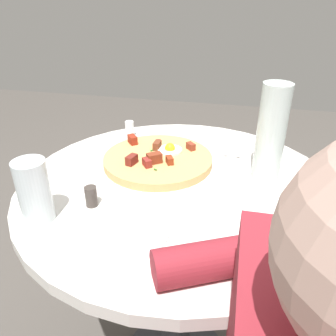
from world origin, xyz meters
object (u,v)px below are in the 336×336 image
at_px(pizza_plate, 158,165).
at_px(bread_plate, 128,231).
at_px(breakfast_pizza, 158,159).
at_px(fork, 229,143).
at_px(water_bottle, 271,133).
at_px(pepper_shaker, 91,196).
at_px(dining_table, 178,237).
at_px(salt_shaker, 130,129).
at_px(water_glass, 34,191).
at_px(knife, 240,144).

distance_m(pizza_plate, bread_plate, 0.29).
relative_size(breakfast_pizza, fork, 1.65).
bearing_deg(water_bottle, pepper_shaker, 120.21).
height_order(pizza_plate, water_bottle, water_bottle).
relative_size(dining_table, bread_plate, 4.79).
bearing_deg(salt_shaker, dining_table, -140.12).
distance_m(pizza_plate, salt_shaker, 0.24).
xyz_separation_m(breakfast_pizza, water_glass, (-0.28, 0.19, 0.05)).
relative_size(breakfast_pizza, pepper_shaker, 6.14).
height_order(fork, salt_shaker, salt_shaker).
bearing_deg(bread_plate, pizza_plate, 1.77).
relative_size(pizza_plate, water_glass, 2.37).
bearing_deg(water_bottle, salt_shaker, 68.12).
relative_size(pizza_plate, bread_plate, 1.95).
height_order(bread_plate, knife, bread_plate).
height_order(fork, water_bottle, water_bottle).
bearing_deg(knife, fork, -90.00).
bearing_deg(pizza_plate, knife, -48.24).
xyz_separation_m(water_glass, salt_shaker, (0.47, -0.05, -0.04)).
height_order(breakfast_pizza, bread_plate, breakfast_pizza).
relative_size(pizza_plate, knife, 1.84).
height_order(knife, salt_shaker, salt_shaker).
height_order(pizza_plate, fork, pizza_plate).
relative_size(bread_plate, fork, 0.95).
height_order(fork, water_glass, water_glass).
distance_m(breakfast_pizza, knife, 0.29).
relative_size(breakfast_pizza, water_bottle, 1.21).
relative_size(fork, pepper_shaker, 3.72).
xyz_separation_m(water_bottle, salt_shaker, (0.17, 0.43, -0.10)).
distance_m(dining_table, pepper_shaker, 0.30).
distance_m(breakfast_pizza, bread_plate, 0.29).
height_order(breakfast_pizza, water_bottle, water_bottle).
height_order(fork, knife, same).
height_order(dining_table, fork, fork).
distance_m(fork, water_glass, 0.61).
distance_m(fork, knife, 0.04).
relative_size(bread_plate, water_bottle, 0.69).
bearing_deg(knife, bread_plate, -21.53).
distance_m(water_glass, water_bottle, 0.57).
distance_m(breakfast_pizza, fork, 0.27).
bearing_deg(breakfast_pizza, bread_plate, -178.19).
bearing_deg(water_glass, dining_table, -51.09).
height_order(breakfast_pizza, fork, breakfast_pizza).
relative_size(bread_plate, pepper_shaker, 3.52).
xyz_separation_m(knife, salt_shaker, (-0.00, 0.36, 0.02)).
distance_m(pizza_plate, knife, 0.29).
xyz_separation_m(knife, pepper_shaker, (-0.40, 0.32, 0.02)).
relative_size(bread_plate, salt_shaker, 3.26).
distance_m(bread_plate, pepper_shaker, 0.14).
bearing_deg(dining_table, water_bottle, -68.56).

